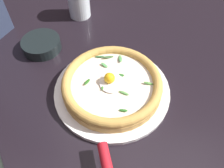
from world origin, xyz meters
name	(u,v)px	position (x,y,z in m)	size (l,w,h in m)	color
ground_plane	(112,87)	(0.00, 0.00, -0.01)	(2.40, 2.40, 0.03)	black
pizza_plate	(112,90)	(0.03, 0.01, 0.01)	(0.30, 0.30, 0.01)	white
pizza	(112,84)	(0.03, 0.01, 0.03)	(0.26, 0.26, 0.05)	tan
side_bowl	(41,44)	(-0.09, -0.24, 0.02)	(0.12, 0.12, 0.03)	black
drinking_glass	(79,3)	(-0.28, -0.18, 0.05)	(0.07, 0.07, 0.12)	silver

